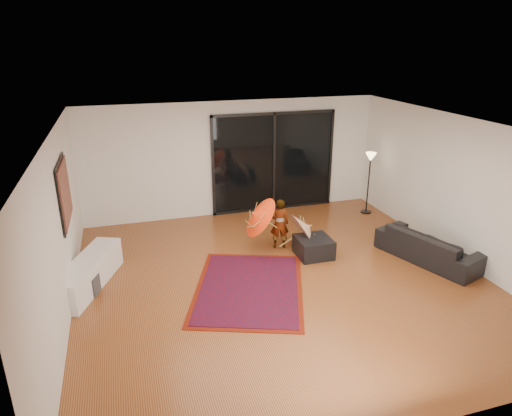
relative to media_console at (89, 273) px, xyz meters
name	(u,v)px	position (x,y,z in m)	size (l,w,h in m)	color
floor	(283,280)	(3.25, -0.76, -0.26)	(7.00, 7.00, 0.00)	#965229
ceiling	(286,128)	(3.25, -0.76, 2.44)	(7.00, 7.00, 0.00)	white
wall_back	(233,159)	(3.25, 2.74, 1.09)	(7.00, 7.00, 0.00)	silver
wall_front	(407,330)	(3.25, -4.26, 1.09)	(7.00, 7.00, 0.00)	silver
wall_left	(59,233)	(-0.25, -0.76, 1.09)	(7.00, 7.00, 0.00)	silver
wall_right	(460,190)	(6.75, -0.76, 1.09)	(7.00, 7.00, 0.00)	silver
sliding_door	(274,162)	(4.25, 2.70, 0.94)	(3.06, 0.07, 2.40)	black
painting	(65,193)	(-0.21, 0.24, 1.39)	(0.04, 1.28, 1.08)	black
media_console	(89,273)	(0.00, 0.00, 0.00)	(0.46, 1.84, 0.51)	white
speaker	(89,285)	(0.00, -0.27, -0.09)	(0.29, 0.29, 0.33)	#424244
persian_rug	(249,288)	(2.61, -0.86, -0.25)	(2.56, 2.98, 0.02)	#601408
sofa	(429,246)	(6.20, -0.83, 0.04)	(2.01, 0.79, 0.59)	black
ottoman	(314,247)	(4.16, -0.02, -0.07)	(0.66, 0.66, 0.38)	black
floor_lamp	(370,166)	(6.35, 1.79, 0.92)	(0.26, 0.26, 1.50)	black
child	(279,224)	(3.64, 0.54, 0.26)	(0.38, 0.25, 1.04)	#999999
parasol_orange	(254,217)	(3.09, 0.49, 0.48)	(0.65, 0.86, 0.89)	#F9380D
parasol_white	(310,224)	(4.24, 0.39, 0.25)	(0.57, 0.82, 0.92)	white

